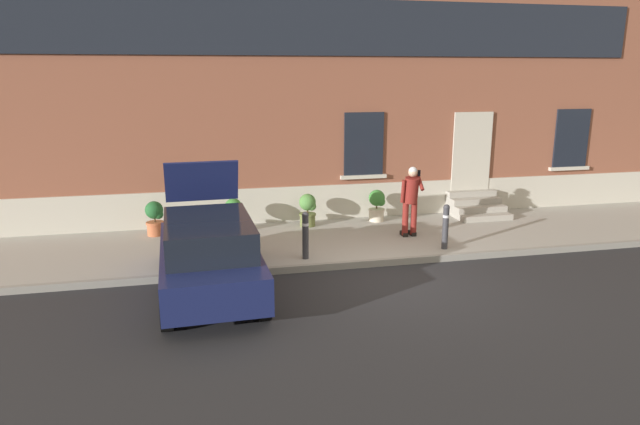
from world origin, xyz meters
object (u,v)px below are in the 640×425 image
bollard_near_person (446,225)px  bollard_far_left (305,234)px  planter_charcoal (234,214)px  planter_cream (377,205)px  hatchback_car_navy (209,254)px  planter_terracotta (155,217)px  planter_olive (308,209)px  person_on_phone (411,197)px

bollard_near_person → bollard_far_left: 3.25m
planter_charcoal → planter_cream: bearing=3.4°
planter_charcoal → planter_cream: same height
hatchback_car_navy → planter_cream: bearing=40.9°
hatchback_car_navy → bollard_far_left: bearing=30.9°
planter_terracotta → planter_cream: (5.79, 0.13, 0.00)m
planter_charcoal → planter_olive: 1.94m
bollard_far_left → planter_charcoal: bollard_far_left is taller
person_on_phone → planter_cream: 1.74m
bollard_near_person → planter_olive: bearing=135.4°
planter_terracotta → planter_charcoal: 1.93m
bollard_far_left → planter_cream: bearing=47.4°
bollard_near_person → person_on_phone: person_on_phone is taller
bollard_far_left → person_on_phone: (2.83, 1.11, 0.44)m
bollard_near_person → bollard_far_left: bearing=180.0°
bollard_far_left → planter_terracotta: bollard_far_left is taller
planter_cream → hatchback_car_navy: bearing=-139.1°
planter_charcoal → hatchback_car_navy: bearing=-101.0°
bollard_near_person → planter_olive: bollard_near_person is taller
person_on_phone → planter_charcoal: (-4.18, 1.39, -0.55)m
hatchback_car_navy → planter_terracotta: (-1.21, 3.84, -0.19)m
person_on_phone → planter_cream: (-0.32, 1.62, -0.55)m
bollard_near_person → planter_olive: size_ratio=1.22×
planter_olive → planter_terracotta: bearing=-179.6°
planter_olive → hatchback_car_navy: bearing=-124.5°
person_on_phone → planter_charcoal: person_on_phone is taller
planter_terracotta → hatchback_car_navy: bearing=-72.6°
bollard_far_left → planter_cream: bollard_far_left is taller
planter_olive → planter_charcoal: bearing=-176.2°
bollard_far_left → planter_cream: (2.51, 2.73, -0.11)m
bollard_far_left → person_on_phone: person_on_phone is taller
hatchback_car_navy → bollard_near_person: 5.47m
bollard_near_person → planter_charcoal: 5.24m
planter_olive → planter_cream: (1.93, 0.10, 0.00)m
bollard_far_left → person_on_phone: 3.07m
bollard_far_left → planter_olive: size_ratio=1.22×
hatchback_car_navy → planter_olive: bearing=55.5°
planter_charcoal → bollard_near_person: bearing=-28.6°
bollard_near_person → planter_terracotta: (-6.53, 2.60, -0.11)m
bollard_near_person → planter_charcoal: (-4.60, 2.50, -0.11)m
hatchback_car_navy → person_on_phone: bearing=25.6°
bollard_near_person → bollard_far_left: (-3.25, 0.00, 0.00)m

